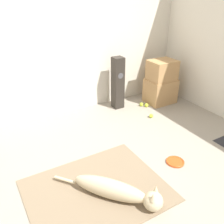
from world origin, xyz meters
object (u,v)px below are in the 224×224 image
at_px(cardboard_box_upper, 162,70).
at_px(tennis_ball_by_boxes, 146,105).
at_px(floor_speaker, 118,83).
at_px(tennis_ball_near_speaker, 151,116).
at_px(cardboard_box_lower, 160,91).
at_px(dog, 118,191).
at_px(frisbee, 175,162).
at_px(tennis_ball_loose_on_carpet, 141,104).

bearing_deg(cardboard_box_upper, tennis_ball_by_boxes, -171.11).
xyz_separation_m(floor_speaker, tennis_ball_near_speaker, (0.26, -0.62, -0.42)).
height_order(cardboard_box_lower, floor_speaker, floor_speaker).
distance_m(cardboard_box_upper, floor_speaker, 0.82).
bearing_deg(cardboard_box_upper, floor_speaker, 164.84).
height_order(dog, tennis_ball_by_boxes, dog).
bearing_deg(frisbee, cardboard_box_lower, 56.27).
bearing_deg(tennis_ball_by_boxes, floor_speaker, 149.26).
bearing_deg(tennis_ball_near_speaker, tennis_ball_loose_on_carpet, 74.38).
xyz_separation_m(dog, tennis_ball_near_speaker, (1.39, 1.22, -0.08)).
height_order(cardboard_box_lower, tennis_ball_by_boxes, cardboard_box_lower).
distance_m(cardboard_box_lower, cardboard_box_upper, 0.39).
xyz_separation_m(frisbee, cardboard_box_upper, (0.99, 1.48, 0.60)).
relative_size(cardboard_box_lower, tennis_ball_near_speaker, 7.65).
bearing_deg(floor_speaker, dog, -121.38).
distance_m(frisbee, tennis_ball_by_boxes, 1.57).
relative_size(dog, tennis_ball_near_speaker, 14.62).
bearing_deg(tennis_ball_by_boxes, cardboard_box_lower, 9.28).
xyz_separation_m(cardboard_box_lower, tennis_ball_near_speaker, (-0.52, -0.42, -0.19)).
bearing_deg(cardboard_box_lower, tennis_ball_near_speaker, -141.37).
relative_size(frisbee, floor_speaker, 0.25).
bearing_deg(dog, cardboard_box_upper, 40.58).
bearing_deg(cardboard_box_lower, tennis_ball_loose_on_carpet, 177.61).
bearing_deg(cardboard_box_lower, cardboard_box_upper, -149.54).
bearing_deg(tennis_ball_by_boxes, tennis_ball_near_speaker, -116.44).
relative_size(tennis_ball_near_speaker, tennis_ball_loose_on_carpet, 1.00).
bearing_deg(cardboard_box_lower, floor_speaker, 165.16).
xyz_separation_m(frisbee, tennis_ball_loose_on_carpet, (0.59, 1.50, 0.02)).
bearing_deg(cardboard_box_upper, tennis_ball_loose_on_carpet, 177.10).
xyz_separation_m(cardboard_box_upper, tennis_ball_loose_on_carpet, (-0.39, 0.02, -0.58)).
xyz_separation_m(frisbee, tennis_ball_by_boxes, (0.65, 1.43, 0.02)).
height_order(cardboard_box_lower, tennis_ball_loose_on_carpet, cardboard_box_lower).
height_order(frisbee, tennis_ball_loose_on_carpet, tennis_ball_loose_on_carpet).
xyz_separation_m(dog, cardboard_box_lower, (1.91, 1.63, 0.10)).
relative_size(cardboard_box_upper, floor_speaker, 0.51).
distance_m(cardboard_box_upper, tennis_ball_by_boxes, 0.67).
xyz_separation_m(dog, cardboard_box_upper, (1.90, 1.63, 0.50)).
bearing_deg(cardboard_box_lower, frisbee, -123.73).
height_order(floor_speaker, tennis_ball_near_speaker, floor_speaker).
bearing_deg(floor_speaker, cardboard_box_lower, -14.84).
relative_size(floor_speaker, tennis_ball_by_boxes, 13.58).
height_order(floor_speaker, tennis_ball_by_boxes, floor_speaker).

